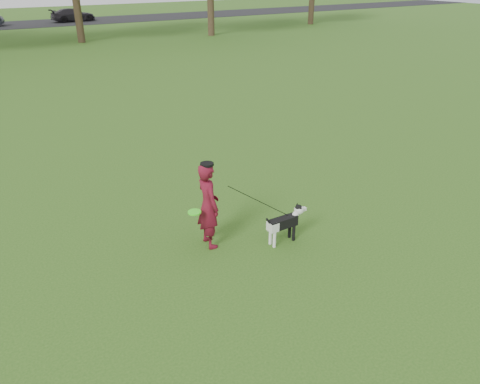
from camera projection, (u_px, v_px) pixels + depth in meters
ground at (244, 230)px, 8.94m from camera, size 120.00×120.00×0.00m
man at (208, 205)px, 8.15m from camera, size 0.42×0.60×1.57m
dog at (286, 221)px, 8.40m from camera, size 0.91×0.18×0.69m
car_right at (73, 15)px, 42.54m from camera, size 4.01×1.89×1.13m
man_held_items at (260, 202)px, 8.29m from camera, size 1.79×0.76×1.12m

